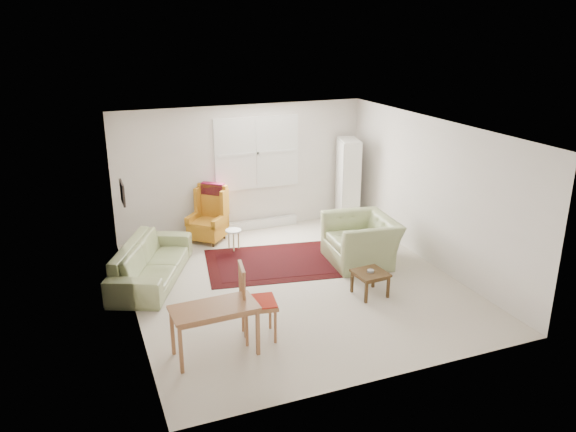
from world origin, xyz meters
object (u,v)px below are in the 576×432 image
object	(u,v)px
coffee_table	(370,283)
cabinet	(348,182)
armchair	(361,236)
sofa	(151,255)
desk_chair	(258,301)
stool	(234,240)
wingback_chair	(207,214)
desk	(215,331)

from	to	relation	value
coffee_table	cabinet	bearing A→B (deg)	68.97
armchair	coffee_table	xyz separation A→B (m)	(-0.48, -1.19, -0.29)
cabinet	sofa	bearing A→B (deg)	-148.56
armchair	cabinet	bearing A→B (deg)	164.85
sofa	desk_chair	bearing A→B (deg)	-130.98
coffee_table	cabinet	size ratio (longest dim) A/B	0.27
sofa	armchair	size ratio (longest dim) A/B	1.75
stool	cabinet	xyz separation A→B (m)	(2.61, 0.54, 0.69)
wingback_chair	sofa	bearing A→B (deg)	-91.13
desk	armchair	bearing A→B (deg)	31.89
stool	desk	world-z (taller)	desk
desk	desk_chair	bearing A→B (deg)	17.02
wingback_chair	desk	world-z (taller)	wingback_chair
coffee_table	desk	distance (m)	2.72
armchair	cabinet	world-z (taller)	cabinet
wingback_chair	desk_chair	bearing A→B (deg)	-51.56
armchair	coffee_table	world-z (taller)	armchair
desk	desk_chair	distance (m)	0.69
cabinet	armchair	bearing A→B (deg)	-96.16
wingback_chair	stool	size ratio (longest dim) A/B	2.77
stool	desk_chair	xyz separation A→B (m)	(-0.55, -3.07, 0.33)
wingback_chair	stool	bearing A→B (deg)	-18.96
sofa	armchair	world-z (taller)	armchair
desk	coffee_table	bearing A→B (deg)	15.75
stool	wingback_chair	bearing A→B (deg)	119.35
sofa	coffee_table	distance (m)	3.51
armchair	desk	xyz separation A→B (m)	(-3.09, -1.92, -0.14)
wingback_chair	desk	size ratio (longest dim) A/B	1.02
desk	desk_chair	world-z (taller)	desk_chair
wingback_chair	coffee_table	distance (m)	3.61
wingback_chair	stool	xyz separation A→B (m)	(0.34, -0.60, -0.35)
stool	coffee_table	bearing A→B (deg)	-60.54
armchair	desk_chair	distance (m)	3.00
coffee_table	desk	bearing A→B (deg)	-164.25
coffee_table	desk	xyz separation A→B (m)	(-2.61, -0.74, 0.14)
desk	stool	bearing A→B (deg)	70.05
sofa	cabinet	xyz separation A→B (m)	(4.20, 1.30, 0.45)
sofa	wingback_chair	bearing A→B (deg)	-18.14
sofa	cabinet	bearing A→B (deg)	-48.15
stool	cabinet	world-z (taller)	cabinet
desk	sofa	bearing A→B (deg)	99.21
wingback_chair	desk	bearing A→B (deg)	-60.69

